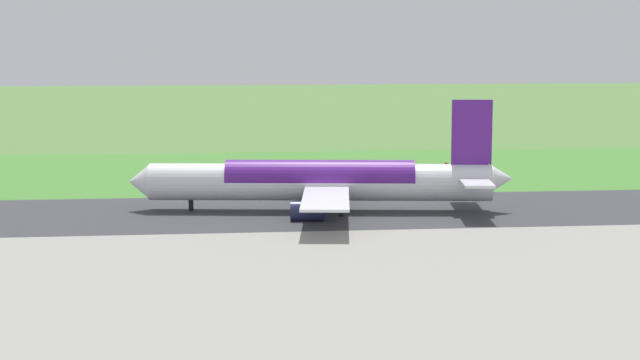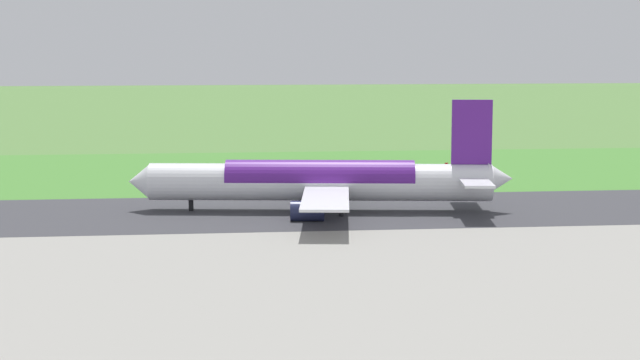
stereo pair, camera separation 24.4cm
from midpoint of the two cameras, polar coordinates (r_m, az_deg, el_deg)
ground_plane at (r=143.94m, az=0.32°, el=-1.77°), size 800.00×800.00×0.00m
runway_asphalt at (r=143.93m, az=0.32°, el=-1.76°), size 600.00×29.93×0.06m
apron_concrete at (r=79.02m, az=6.01°, el=-9.93°), size 440.00×110.00×0.05m
grass_verge_foreground at (r=179.82m, az=-1.01°, el=0.18°), size 600.00×80.00×0.04m
airliner_main at (r=143.16m, az=0.10°, el=-0.06°), size 54.10×44.41×15.88m
no_stopping_sign at (r=180.00m, az=7.01°, el=0.63°), size 0.60×0.10×2.66m
traffic_cone_orange at (r=180.54m, az=5.54°, el=0.25°), size 0.40×0.40×0.55m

